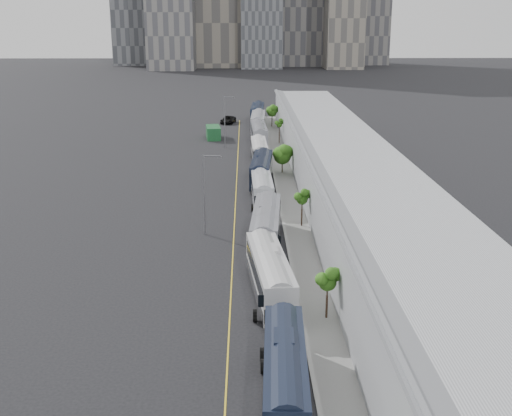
{
  "coord_description": "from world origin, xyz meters",
  "views": [
    {
      "loc": [
        -0.21,
        -15.92,
        22.45
      ],
      "look_at": [
        0.93,
        50.71,
        3.0
      ],
      "focal_mm": 45.0,
      "sensor_mm": 36.0,
      "label": 1
    }
  ],
  "objects_px": {
    "street_lamp_far": "(226,118)",
    "bus_8": "(258,124)",
    "bus_9": "(258,114)",
    "bus_3": "(266,229)",
    "bus_1": "(285,378)",
    "suv": "(228,120)",
    "street_lamp_near": "(206,189)",
    "bus_6": "(259,153)",
    "shipping_container": "(213,133)",
    "bus_7": "(259,136)",
    "bus_2": "(270,278)",
    "bus_4": "(262,190)",
    "bus_5": "(262,171)"
  },
  "relations": [
    {
      "from": "bus_1",
      "to": "suv",
      "type": "distance_m",
      "value": 111.73
    },
    {
      "from": "shipping_container",
      "to": "bus_5",
      "type": "bearing_deg",
      "value": -82.43
    },
    {
      "from": "bus_7",
      "to": "street_lamp_near",
      "type": "xyz_separation_m",
      "value": [
        -6.88,
        -53.54,
        3.47
      ]
    },
    {
      "from": "bus_9",
      "to": "street_lamp_far",
      "type": "distance_m",
      "value": 32.44
    },
    {
      "from": "bus_1",
      "to": "street_lamp_far",
      "type": "height_order",
      "value": "street_lamp_far"
    },
    {
      "from": "bus_1",
      "to": "shipping_container",
      "type": "relative_size",
      "value": 2.05
    },
    {
      "from": "bus_7",
      "to": "bus_4",
      "type": "bearing_deg",
      "value": -92.26
    },
    {
      "from": "suv",
      "to": "bus_3",
      "type": "bearing_deg",
      "value": -75.32
    },
    {
      "from": "street_lamp_near",
      "to": "bus_8",
      "type": "bearing_deg",
      "value": 84.1
    },
    {
      "from": "bus_1",
      "to": "street_lamp_far",
      "type": "xyz_separation_m",
      "value": [
        -5.89,
        82.39,
        3.82
      ]
    },
    {
      "from": "bus_1",
      "to": "bus_3",
      "type": "relative_size",
      "value": 0.92
    },
    {
      "from": "bus_3",
      "to": "shipping_container",
      "type": "distance_m",
      "value": 63.49
    },
    {
      "from": "bus_7",
      "to": "bus_8",
      "type": "distance_m",
      "value": 14.1
    },
    {
      "from": "bus_6",
      "to": "shipping_container",
      "type": "height_order",
      "value": "bus_6"
    },
    {
      "from": "bus_9",
      "to": "bus_1",
      "type": "bearing_deg",
      "value": -87.09
    },
    {
      "from": "bus_1",
      "to": "bus_7",
      "type": "relative_size",
      "value": 0.95
    },
    {
      "from": "bus_8",
      "to": "suv",
      "type": "height_order",
      "value": "bus_8"
    },
    {
      "from": "bus_7",
      "to": "suv",
      "type": "height_order",
      "value": "bus_7"
    },
    {
      "from": "bus_1",
      "to": "bus_4",
      "type": "xyz_separation_m",
      "value": [
        -0.25,
        45.33,
        -0.02
      ]
    },
    {
      "from": "street_lamp_near",
      "to": "suv",
      "type": "relative_size",
      "value": 1.48
    },
    {
      "from": "bus_3",
      "to": "bus_1",
      "type": "bearing_deg",
      "value": -85.47
    },
    {
      "from": "bus_4",
      "to": "bus_7",
      "type": "bearing_deg",
      "value": 88.32
    },
    {
      "from": "street_lamp_far",
      "to": "bus_8",
      "type": "bearing_deg",
      "value": 70.16
    },
    {
      "from": "shipping_container",
      "to": "suv",
      "type": "xyz_separation_m",
      "value": [
        2.44,
        19.7,
        -0.38
      ]
    },
    {
      "from": "street_lamp_near",
      "to": "suv",
      "type": "height_order",
      "value": "street_lamp_near"
    },
    {
      "from": "bus_1",
      "to": "bus_4",
      "type": "bearing_deg",
      "value": 92.8
    },
    {
      "from": "bus_8",
      "to": "shipping_container",
      "type": "height_order",
      "value": "bus_8"
    },
    {
      "from": "bus_2",
      "to": "shipping_container",
      "type": "distance_m",
      "value": 76.73
    },
    {
      "from": "shipping_container",
      "to": "bus_8",
      "type": "bearing_deg",
      "value": 35.31
    },
    {
      "from": "street_lamp_near",
      "to": "shipping_container",
      "type": "relative_size",
      "value": 1.42
    },
    {
      "from": "bus_2",
      "to": "bus_7",
      "type": "xyz_separation_m",
      "value": [
        0.6,
        70.1,
        0.01
      ]
    },
    {
      "from": "bus_6",
      "to": "bus_7",
      "type": "relative_size",
      "value": 0.92
    },
    {
      "from": "bus_4",
      "to": "bus_5",
      "type": "relative_size",
      "value": 0.93
    },
    {
      "from": "bus_2",
      "to": "street_lamp_near",
      "type": "xyz_separation_m",
      "value": [
        -6.27,
        16.56,
        3.48
      ]
    },
    {
      "from": "bus_1",
      "to": "bus_9",
      "type": "bearing_deg",
      "value": 92.21
    },
    {
      "from": "bus_9",
      "to": "shipping_container",
      "type": "distance_m",
      "value": 23.97
    },
    {
      "from": "bus_7",
      "to": "street_lamp_near",
      "type": "relative_size",
      "value": 1.51
    },
    {
      "from": "bus_5",
      "to": "suv",
      "type": "bearing_deg",
      "value": 100.82
    },
    {
      "from": "bus_9",
      "to": "bus_8",
      "type": "bearing_deg",
      "value": -87.44
    },
    {
      "from": "bus_6",
      "to": "street_lamp_near",
      "type": "distance_m",
      "value": 38.44
    },
    {
      "from": "bus_5",
      "to": "suv",
      "type": "distance_m",
      "value": 56.36
    },
    {
      "from": "bus_2",
      "to": "bus_5",
      "type": "relative_size",
      "value": 1.0
    },
    {
      "from": "bus_7",
      "to": "shipping_container",
      "type": "relative_size",
      "value": 2.15
    },
    {
      "from": "bus_2",
      "to": "bus_8",
      "type": "distance_m",
      "value": 84.21
    },
    {
      "from": "bus_7",
      "to": "bus_3",
      "type": "bearing_deg",
      "value": -92.0
    },
    {
      "from": "bus_9",
      "to": "shipping_container",
      "type": "bearing_deg",
      "value": -109.44
    },
    {
      "from": "bus_4",
      "to": "bus_6",
      "type": "height_order",
      "value": "bus_4"
    },
    {
      "from": "bus_7",
      "to": "bus_9",
      "type": "height_order",
      "value": "bus_9"
    },
    {
      "from": "bus_2",
      "to": "street_lamp_far",
      "type": "bearing_deg",
      "value": 89.28
    },
    {
      "from": "bus_1",
      "to": "bus_6",
      "type": "distance_m",
      "value": 69.84
    }
  ]
}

